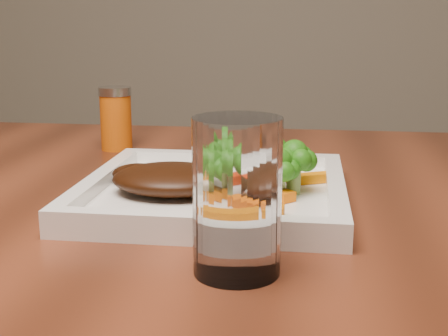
# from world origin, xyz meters

# --- Properties ---
(plate) EXTENTS (0.27, 0.27, 0.01)m
(plate) POSITION_xyz_m (0.13, -0.13, 0.76)
(plate) COLOR white
(plate) RESTS_ON dining_table
(steak) EXTENTS (0.13, 0.10, 0.03)m
(steak) POSITION_xyz_m (0.09, -0.14, 0.78)
(steak) COLOR #331607
(steak) RESTS_ON plate
(broccoli_0) EXTENTS (0.07, 0.07, 0.07)m
(broccoli_0) POSITION_xyz_m (0.18, -0.09, 0.80)
(broccoli_0) COLOR #1E6010
(broccoli_0) RESTS_ON plate
(broccoli_1) EXTENTS (0.07, 0.07, 0.06)m
(broccoli_1) POSITION_xyz_m (0.21, -0.13, 0.79)
(broccoli_1) COLOR #1B7012
(broccoli_1) RESTS_ON plate
(broccoli_2) EXTENTS (0.05, 0.05, 0.06)m
(broccoli_2) POSITION_xyz_m (0.20, -0.15, 0.79)
(broccoli_2) COLOR #2E7213
(broccoli_2) RESTS_ON plate
(broccoli_3) EXTENTS (0.06, 0.06, 0.06)m
(broccoli_3) POSITION_xyz_m (0.17, -0.13, 0.79)
(broccoli_3) COLOR #257413
(broccoli_3) RESTS_ON plate
(carrot_0) EXTENTS (0.06, 0.02, 0.01)m
(carrot_0) POSITION_xyz_m (0.17, -0.21, 0.77)
(carrot_0) COLOR #C96103
(carrot_0) RESTS_ON plate
(carrot_2) EXTENTS (0.04, 0.05, 0.01)m
(carrot_2) POSITION_xyz_m (0.15, -0.18, 0.77)
(carrot_2) COLOR #EC5603
(carrot_2) RESTS_ON plate
(carrot_3) EXTENTS (0.06, 0.04, 0.01)m
(carrot_3) POSITION_xyz_m (0.23, -0.08, 0.77)
(carrot_3) COLOR orange
(carrot_3) RESTS_ON plate
(carrot_4) EXTENTS (0.06, 0.06, 0.01)m
(carrot_4) POSITION_xyz_m (0.14, -0.08, 0.77)
(carrot_4) COLOR red
(carrot_4) RESTS_ON plate
(carrot_5) EXTENTS (0.05, 0.05, 0.01)m
(carrot_5) POSITION_xyz_m (0.19, -0.14, 0.77)
(carrot_5) COLOR #EA6503
(carrot_5) RESTS_ON plate
(spice_shaker) EXTENTS (0.05, 0.05, 0.09)m
(spice_shaker) POSITION_xyz_m (-0.05, 0.12, 0.80)
(spice_shaker) COLOR #CB580B
(spice_shaker) RESTS_ON dining_table
(drinking_glass) EXTENTS (0.09, 0.09, 0.12)m
(drinking_glass) POSITION_xyz_m (0.17, -0.31, 0.81)
(drinking_glass) COLOR silver
(drinking_glass) RESTS_ON dining_table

